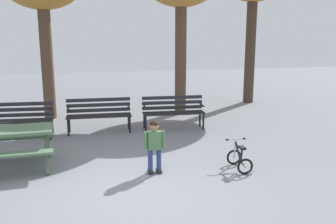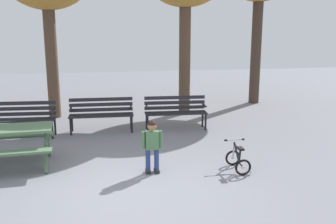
% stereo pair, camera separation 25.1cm
% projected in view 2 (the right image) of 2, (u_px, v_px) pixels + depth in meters
% --- Properties ---
extents(ground, '(36.00, 36.00, 0.00)m').
position_uv_depth(ground, '(128.00, 195.00, 5.86)').
color(ground, slate).
extents(picnic_table, '(1.87, 1.44, 0.79)m').
position_uv_depth(picnic_table, '(2.00, 137.00, 6.92)').
color(picnic_table, '#4C6B4C').
rests_on(picnic_table, ground).
extents(park_bench_far_left, '(1.63, 0.58, 0.85)m').
position_uv_depth(park_bench_far_left, '(21.00, 116.00, 8.98)').
color(park_bench_far_left, '#232328').
rests_on(park_bench_far_left, ground).
extents(park_bench_left, '(1.62, 0.52, 0.85)m').
position_uv_depth(park_bench_left, '(101.00, 112.00, 9.48)').
color(park_bench_left, '#232328').
rests_on(park_bench_left, ground).
extents(park_bench_right, '(1.63, 0.56, 0.85)m').
position_uv_depth(park_bench_right, '(175.00, 110.00, 9.74)').
color(park_bench_right, '#232328').
rests_on(park_bench_right, ground).
extents(child_standing, '(0.37, 0.17, 0.98)m').
position_uv_depth(child_standing, '(152.00, 143.00, 6.68)').
color(child_standing, navy).
rests_on(child_standing, ground).
extents(kids_bicycle, '(0.39, 0.56, 0.54)m').
position_uv_depth(kids_bicycle, '(238.00, 160.00, 6.87)').
color(kids_bicycle, black).
rests_on(kids_bicycle, ground).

